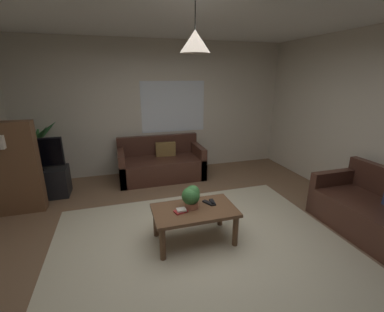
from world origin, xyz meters
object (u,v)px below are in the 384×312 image
at_px(bookshelf_corner, 12,168).
at_px(couch_under_window, 161,165).
at_px(couch_right_side, 376,214).
at_px(potted_plant_on_table, 191,196).
at_px(potted_palm_corner, 41,156).
at_px(tv_stand, 40,183).
at_px(pendant_lamp, 195,41).
at_px(tv, 34,154).
at_px(book_on_table_1, 181,210).
at_px(remote_on_table_0, 213,202).
at_px(book_on_table_0, 181,211).
at_px(remote_on_table_1, 208,203).
at_px(coffee_table, 195,214).

bearing_deg(bookshelf_corner, couch_under_window, 18.10).
xyz_separation_m(couch_right_side, bookshelf_corner, (-4.67, 1.99, 0.44)).
relative_size(potted_plant_on_table, potted_palm_corner, 0.23).
relative_size(tv_stand, pendant_lamp, 1.89).
height_order(couch_under_window, tv, tv).
xyz_separation_m(book_on_table_1, remote_on_table_0, (0.44, 0.11, -0.02)).
relative_size(book_on_table_1, bookshelf_corner, 0.08).
relative_size(remote_on_table_0, tv_stand, 0.18).
bearing_deg(book_on_table_0, remote_on_table_0, 13.36).
distance_m(book_on_table_1, potted_palm_corner, 3.22).
distance_m(couch_right_side, pendant_lamp, 3.15).
xyz_separation_m(couch_under_window, tv_stand, (-2.14, -0.28, -0.02)).
bearing_deg(pendant_lamp, remote_on_table_1, 21.33).
bearing_deg(book_on_table_0, book_on_table_1, -5.82).
distance_m(coffee_table, potted_palm_corner, 3.32).
bearing_deg(couch_under_window, potted_plant_on_table, -90.12).
distance_m(potted_plant_on_table, tv, 2.84).
distance_m(remote_on_table_1, potted_palm_corner, 3.40).
height_order(potted_plant_on_table, tv, tv).
relative_size(book_on_table_1, remote_on_table_0, 0.69).
bearing_deg(book_on_table_1, couch_under_window, 86.12).
distance_m(potted_plant_on_table, tv_stand, 2.87).
xyz_separation_m(tv_stand, bookshelf_corner, (-0.19, -0.48, 0.47)).
distance_m(couch_under_window, tv_stand, 2.16).
height_order(potted_plant_on_table, bookshelf_corner, bookshelf_corner).
bearing_deg(book_on_table_1, tv, 135.62).
height_order(tv, pendant_lamp, pendant_lamp).
relative_size(coffee_table, potted_palm_corner, 0.81).
xyz_separation_m(book_on_table_1, remote_on_table_1, (0.38, 0.11, -0.02)).
distance_m(couch_under_window, pendant_lamp, 3.03).
xyz_separation_m(remote_on_table_1, pendant_lamp, (-0.21, -0.08, 1.88)).
xyz_separation_m(coffee_table, tv_stand, (-2.16, 1.94, -0.12)).
distance_m(remote_on_table_0, bookshelf_corner, 2.97).
bearing_deg(couch_right_side, remote_on_table_1, -106.04).
xyz_separation_m(remote_on_table_1, potted_palm_corner, (-2.43, 2.38, 0.13)).
height_order(couch_under_window, coffee_table, couch_under_window).
height_order(book_on_table_1, remote_on_table_0, book_on_table_1).
bearing_deg(remote_on_table_0, potted_palm_corner, 142.54).
height_order(remote_on_table_0, bookshelf_corner, bookshelf_corner).
xyz_separation_m(remote_on_table_1, tv, (-2.37, 1.84, 0.32)).
height_order(remote_on_table_1, potted_palm_corner, potted_palm_corner).
height_order(couch_right_side, tv, tv).
distance_m(remote_on_table_1, potted_plant_on_table, 0.27).
relative_size(tv_stand, potted_palm_corner, 0.72).
bearing_deg(bookshelf_corner, tv, 67.99).
distance_m(couch_right_side, tv, 5.14).
bearing_deg(pendant_lamp, book_on_table_0, -172.33).
height_order(remote_on_table_1, tv_stand, tv_stand).
xyz_separation_m(remote_on_table_0, remote_on_table_1, (-0.06, -0.00, 0.00)).
xyz_separation_m(couch_under_window, couch_right_side, (2.35, -2.75, 0.00)).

